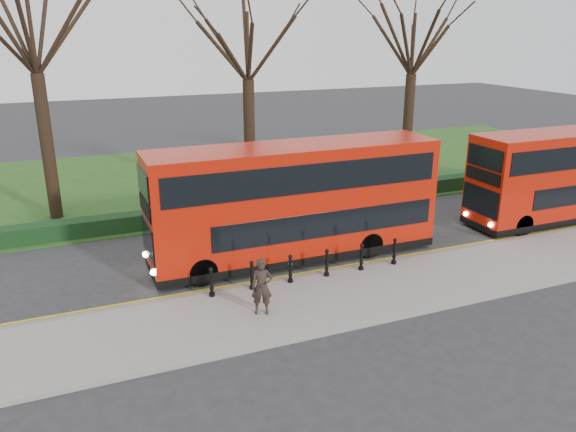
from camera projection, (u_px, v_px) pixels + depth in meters
name	position (u px, v px, depth m)	size (l,w,h in m)	color
ground	(285.00, 270.00, 21.56)	(120.00, 120.00, 0.00)	#28282B
pavement	(319.00, 302.00, 18.91)	(60.00, 4.00, 0.15)	gray
kerb	(295.00, 278.00, 20.66)	(60.00, 0.25, 0.16)	slate
grass_verge	(194.00, 178.00, 34.70)	(60.00, 18.00, 0.06)	#204517
hedge	(233.00, 210.00, 27.40)	(60.00, 0.90, 0.80)	black
yellow_line_outer	(292.00, 277.00, 20.94)	(60.00, 0.10, 0.01)	yellow
yellow_line_inner	(290.00, 275.00, 21.12)	(60.00, 0.10, 0.01)	yellow
tree_left	(30.00, 21.00, 24.54)	(8.04, 8.04, 12.56)	black
tree_mid	(247.00, 39.00, 28.40)	(7.33, 7.33, 11.45)	black
tree_right	(414.00, 37.00, 32.00)	(7.34, 7.34, 11.46)	black
bollard_row	(309.00, 266.00, 20.31)	(7.40, 0.15, 1.00)	black
bus_lead	(295.00, 203.00, 22.07)	(11.55, 2.65, 4.60)	#B01606
bus_rear	(572.00, 175.00, 26.81)	(10.83, 2.49, 4.31)	#B01606
pedestrian	(262.00, 287.00, 17.72)	(0.67, 0.44, 1.85)	#2C221B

